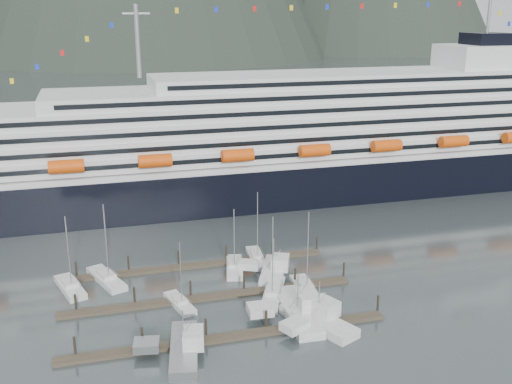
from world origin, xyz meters
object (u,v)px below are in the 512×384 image
(sailboat_a, at_px, (70,288))
(sailboat_g, at_px, (257,258))
(sailboat_e, at_px, (106,279))
(cruise_ship, at_px, (304,146))
(sailboat_f, at_px, (234,268))
(sailboat_d, at_px, (273,294))
(trawler_c, at_px, (296,310))
(trawler_d, at_px, (318,320))
(sailboat_c, at_px, (180,303))
(sailboat_h, at_px, (305,289))
(trawler_a, at_px, (183,348))
(trawler_e, at_px, (273,270))

(sailboat_a, bearing_deg, sailboat_g, -100.63)
(sailboat_a, distance_m, sailboat_e, 6.21)
(cruise_ship, height_order, sailboat_f, cruise_ship)
(sailboat_d, relative_size, trawler_c, 0.95)
(trawler_d, bearing_deg, sailboat_d, -6.06)
(sailboat_c, distance_m, trawler_c, 18.61)
(trawler_c, xyz_separation_m, trawler_d, (2.11, -3.57, -0.01))
(sailboat_g, bearing_deg, trawler_d, -169.85)
(cruise_ship, bearing_deg, sailboat_h, -109.70)
(trawler_a, distance_m, trawler_e, 28.52)
(sailboat_a, distance_m, trawler_d, 42.03)
(sailboat_d, relative_size, trawler_d, 1.11)
(sailboat_g, height_order, trawler_c, sailboat_g)
(trawler_c, bearing_deg, sailboat_g, 3.35)
(sailboat_c, height_order, sailboat_e, sailboat_e)
(sailboat_d, xyz_separation_m, trawler_e, (2.46, 8.12, 0.52))
(sailboat_g, bearing_deg, sailboat_f, 126.43)
(sailboat_g, xyz_separation_m, trawler_a, (-18.33, -27.89, 0.50))
(cruise_ship, relative_size, trawler_a, 15.44)
(sailboat_e, height_order, sailboat_g, sailboat_e)
(sailboat_c, bearing_deg, cruise_ship, -52.02)
(cruise_ship, xyz_separation_m, sailboat_f, (-28.57, -42.22, -11.61))
(trawler_a, bearing_deg, sailboat_e, 29.34)
(cruise_ship, distance_m, sailboat_a, 72.16)
(trawler_a, relative_size, trawler_e, 1.11)
(sailboat_c, distance_m, sailboat_e, 16.33)
(sailboat_e, relative_size, trawler_e, 1.21)
(sailboat_f, distance_m, trawler_d, 23.80)
(sailboat_d, height_order, sailboat_h, sailboat_h)
(sailboat_d, xyz_separation_m, sailboat_f, (-3.57, 12.04, -0.01))
(sailboat_e, bearing_deg, sailboat_c, -159.01)
(cruise_ship, relative_size, trawler_e, 17.10)
(sailboat_f, height_order, sailboat_h, sailboat_h)
(sailboat_c, bearing_deg, sailboat_a, 43.15)
(sailboat_c, relative_size, sailboat_e, 0.77)
(sailboat_a, relative_size, trawler_d, 1.04)
(sailboat_a, bearing_deg, trawler_d, -138.49)
(sailboat_e, distance_m, trawler_c, 34.29)
(sailboat_f, xyz_separation_m, trawler_d, (7.22, -22.67, 0.54))
(sailboat_g, height_order, trawler_d, sailboat_g)
(sailboat_c, xyz_separation_m, sailboat_e, (-10.87, 12.19, 0.05))
(sailboat_f, bearing_deg, trawler_d, -149.72)
(sailboat_a, xyz_separation_m, sailboat_c, (16.84, -10.49, -0.04))
(sailboat_a, bearing_deg, trawler_e, -112.31)
(sailboat_a, bearing_deg, sailboat_f, -105.66)
(cruise_ship, bearing_deg, trawler_a, -121.99)
(sailboat_d, height_order, trawler_c, sailboat_d)
(sailboat_c, distance_m, sailboat_g, 21.71)
(sailboat_d, height_order, trawler_e, sailboat_d)
(trawler_e, bearing_deg, sailboat_d, -173.37)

